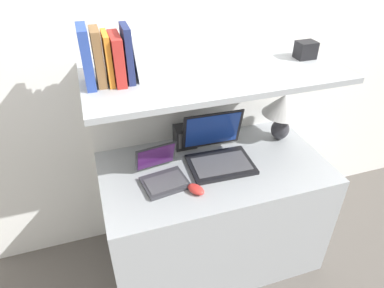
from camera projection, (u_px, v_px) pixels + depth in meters
The scene contains 16 objects.
wall_back at pixel (192, 60), 1.95m from camera, with size 6.00×0.05×2.40m.
desk at pixel (213, 213), 2.10m from camera, with size 1.25×0.68×0.73m.
back_riser at pixel (194, 147), 2.24m from camera, with size 1.25×0.04×1.24m.
shelf at pixel (213, 72), 1.66m from camera, with size 1.25×0.61×0.03m.
table_lamp at pixel (284, 109), 2.01m from camera, with size 0.25×0.25×0.30m.
laptop_large at pixel (218, 153), 1.91m from camera, with size 0.36×0.33×0.26m.
laptop_small at pixel (162, 174), 1.78m from camera, with size 0.25×0.27×0.18m.
computer_mouse at pixel (196, 189), 1.71m from camera, with size 0.10×0.11×0.04m.
router_box at pixel (185, 136), 2.01m from camera, with size 0.13×0.09×0.14m.
book_blue at pixel (86, 57), 1.43m from camera, with size 0.04×0.16×0.25m.
book_brown at pixel (98, 57), 1.45m from camera, with size 0.04×0.13×0.24m.
book_orange at pixel (108, 59), 1.46m from camera, with size 0.02×0.15×0.22m.
book_red at pixel (117, 59), 1.48m from camera, with size 0.04×0.18×0.21m.
book_navy at pixel (127, 54), 1.48m from camera, with size 0.03×0.14×0.24m.
book_white at pixel (138, 56), 1.50m from camera, with size 0.06×0.12×0.22m.
shelf_gadget at pixel (306, 50), 1.75m from camera, with size 0.10×0.08×0.09m.
Camera 1 is at (-0.58, -1.04, 1.90)m, focal length 32.00 mm.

